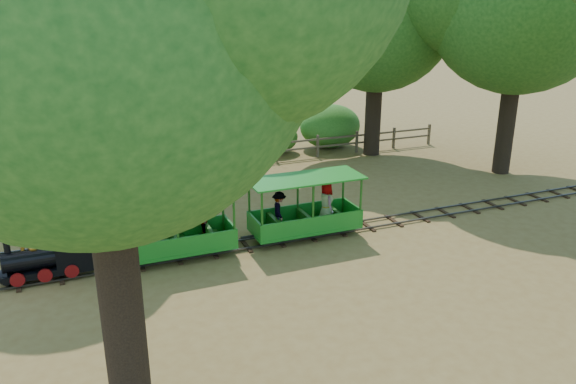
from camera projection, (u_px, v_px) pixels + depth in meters
name	position (u px, v px, depth m)	size (l,w,h in m)	color
ground	(338.00, 231.00, 17.35)	(90.00, 90.00, 0.00)	olive
track	(338.00, 229.00, 17.33)	(22.00, 1.00, 0.10)	#3F3D3A
locomotive	(35.00, 220.00, 13.89)	(2.46, 1.16, 2.89)	black
carriage_front	(175.00, 233.00, 15.31)	(3.40, 1.39, 1.77)	#1B7C1E
carriage_rear	(304.00, 212.00, 16.70)	(3.40, 1.39, 1.77)	#1B7C1E
oak_ne	(377.00, 5.00, 23.78)	(8.33, 7.33, 9.53)	#2D2116
fence	(254.00, 151.00, 24.16)	(18.10, 0.10, 1.00)	brown
shrub_west	(131.00, 148.00, 23.43)	(2.52, 1.94, 1.74)	#2D6B1E
shrub_mid_w	(153.00, 145.00, 23.74)	(2.60, 2.00, 1.80)	#2D6B1E
shrub_mid_e	(276.00, 138.00, 25.79)	(2.04, 1.57, 1.41)	#2D6B1E
shrub_east	(330.00, 126.00, 26.66)	(2.98, 2.29, 2.06)	#2D6B1E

